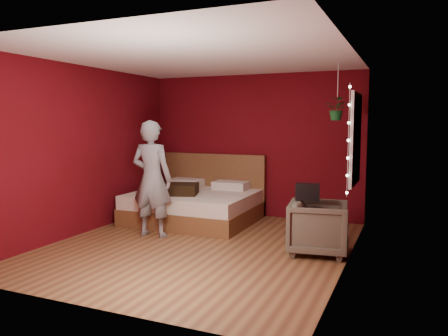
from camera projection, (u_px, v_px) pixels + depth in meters
floor at (200, 246)px, 6.13m from camera, size 4.50×4.50×0.00m
room_walls at (199, 126)px, 5.96m from camera, size 4.04×4.54×2.62m
window at (355, 139)px, 6.03m from camera, size 0.05×0.97×1.27m
fairy_lights at (348, 140)px, 5.56m from camera, size 0.04×0.04×1.45m
bed at (196, 204)px, 7.71m from camera, size 2.06×1.75×1.13m
person at (152, 179)px, 6.58m from camera, size 0.67×0.46×1.76m
armchair at (318, 228)px, 5.74m from camera, size 0.87×0.85×0.70m
handbag at (307, 192)px, 5.80m from camera, size 0.34×0.21×0.22m
throw_pillow at (182, 189)px, 7.38m from camera, size 0.63×0.63×0.18m
hanging_plant at (337, 109)px, 6.52m from camera, size 0.38×0.36×0.84m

